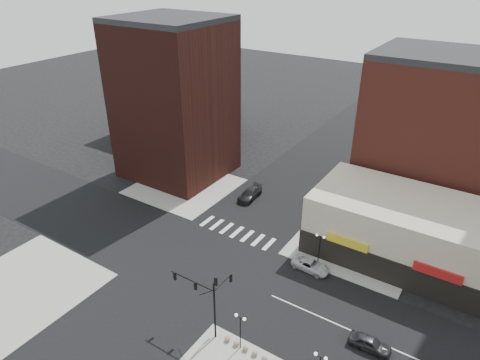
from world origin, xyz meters
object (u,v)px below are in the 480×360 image
Objects in this scene: traffic_signal at (208,293)px; street_lamp_ne at (320,242)px; white_suv at (311,265)px; dark_sedan_north at (250,194)px; dark_sedan_east at (370,343)px; street_lamp_se_a at (240,324)px.

traffic_signal is 16.62m from street_lamp_ne.
street_lamp_ne is at bearing -8.39° from white_suv.
traffic_signal is 1.67× the size of white_suv.
white_suv is at bearing -37.90° from dark_sedan_north.
traffic_signal is at bearing 165.10° from white_suv.
street_lamp_ne is at bearing -33.46° from dark_sedan_north.
street_lamp_ne is at bearing 44.25° from dark_sedan_east.
street_lamp_se_a is at bearing 121.56° from dark_sedan_east.
street_lamp_ne is at bearing 86.42° from street_lamp_se_a.
traffic_signal reaches higher than dark_sedan_east.
traffic_signal is 1.87× the size of street_lamp_se_a.
street_lamp_se_a is 0.89× the size of white_suv.
street_lamp_ne is 18.18m from dark_sedan_north.
traffic_signal reaches higher than white_suv.
white_suv is 12.41m from dark_sedan_east.
street_lamp_se_a is at bearing -2.57° from traffic_signal.
white_suv is (0.71, 14.50, -2.64)m from street_lamp_se_a.
dark_sedan_east is at bearing 25.03° from traffic_signal.
street_lamp_se_a is at bearing 179.63° from white_suv.
white_suv is at bearing -100.84° from street_lamp_ne.
dark_sedan_east is at bearing -39.29° from dark_sedan_north.
dark_sedan_east is at bearing 33.08° from street_lamp_se_a.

